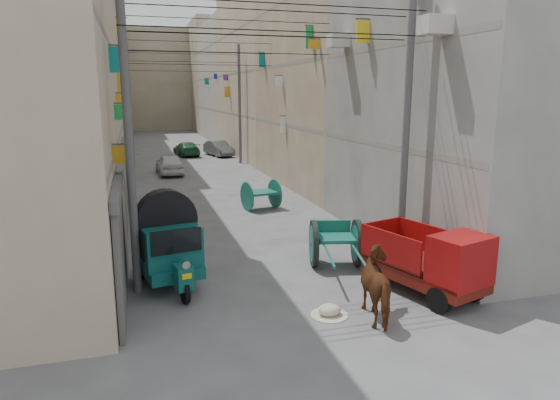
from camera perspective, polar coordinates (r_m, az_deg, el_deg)
name	(u,v)px	position (r m, az deg, el deg)	size (l,w,h in m)	color
building_row_left	(65,70)	(40.47, -23.38, 13.52)	(8.00, 62.00, 14.00)	#BCA88E
building_row_right	(277,72)	(41.82, -0.38, 14.40)	(8.00, 62.00, 14.00)	gray
end_cap_building	(157,80)	(72.16, -13.90, 13.13)	(22.00, 10.00, 13.00)	tan
shutters_left	(123,198)	(16.77, -17.46, 0.20)	(0.18, 14.40, 2.88)	#4D4D52
signboards	(199,119)	(27.97, -9.27, 9.17)	(8.22, 40.52, 5.67)	#6D2896
utility_poles	(212,111)	(23.33, -7.83, 10.06)	(7.40, 22.20, 8.00)	#504F51
overhead_cables	(219,42)	(20.85, -6.93, 17.46)	(7.40, 22.52, 1.12)	black
auto_rickshaw	(167,243)	(12.92, -12.76, -4.78)	(1.88, 2.76, 1.88)	black
tonga_cart	(336,242)	(14.16, 6.37, -4.82)	(1.75, 3.10, 1.32)	black
mini_truck	(435,265)	(12.45, 17.30, -7.11)	(2.15, 3.27, 1.70)	black
second_cart	(261,194)	(20.94, -2.18, 0.68)	(1.60, 1.48, 1.21)	#145B4E
feed_sack	(329,310)	(11.28, 5.67, -12.39)	(0.52, 0.42, 0.26)	beige
horse	(382,286)	(11.08, 11.53, -9.62)	(0.79, 1.74, 1.47)	brown
distant_car_white	(170,164)	(30.72, -12.50, 4.01)	(1.44, 3.59, 1.22)	silver
distant_car_grey	(219,148)	(39.26, -7.04, 5.87)	(1.24, 3.55, 1.17)	#4C504F
distant_car_green	(186,149)	(39.81, -10.64, 5.78)	(1.51, 3.72, 1.08)	#1E5833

